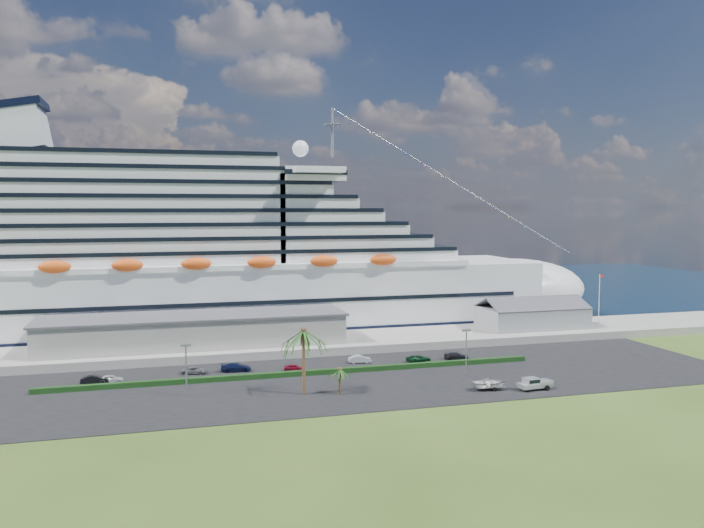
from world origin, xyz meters
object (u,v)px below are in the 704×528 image
object	(u,v)px
parked_car_3	(236,367)
boat_trailer	(490,383)
cruise_ship	(203,263)
pickup_truck	(534,383)

from	to	relation	value
parked_car_3	boat_trailer	size ratio (longest dim) A/B	0.86
parked_car_3	boat_trailer	bearing A→B (deg)	-115.64
cruise_ship	pickup_truck	distance (m)	84.47
cruise_ship	parked_car_3	bearing A→B (deg)	-86.13
parked_car_3	pickup_truck	distance (m)	52.32
cruise_ship	parked_car_3	world-z (taller)	cruise_ship
cruise_ship	boat_trailer	size ratio (longest dim) A/B	29.91
cruise_ship	boat_trailer	distance (m)	79.08
parked_car_3	boat_trailer	world-z (taller)	boat_trailer
parked_car_3	cruise_ship	bearing A→B (deg)	10.48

